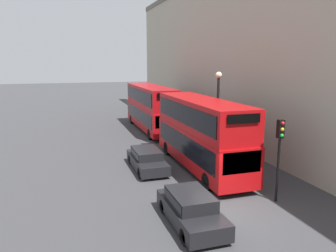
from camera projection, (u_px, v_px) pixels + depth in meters
ground_plane at (222, 213)px, 15.24m from camera, size 200.00×200.00×0.00m
bus_leading at (201, 131)px, 21.14m from camera, size 2.59×10.49×4.56m
bus_second_in_queue at (151, 106)px, 33.14m from camera, size 2.59×11.43×4.49m
car_dark_sedan at (191, 208)px, 14.04m from camera, size 1.83×4.36×1.41m
car_hatchback at (147, 159)px, 21.30m from camera, size 1.80×4.62×1.33m
traffic_light at (280, 144)px, 15.89m from camera, size 0.30×0.36×4.17m
street_lamp at (218, 106)px, 22.50m from camera, size 0.44×0.44×6.24m
pedestrian at (172, 119)px, 35.21m from camera, size 0.36×0.36×1.83m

